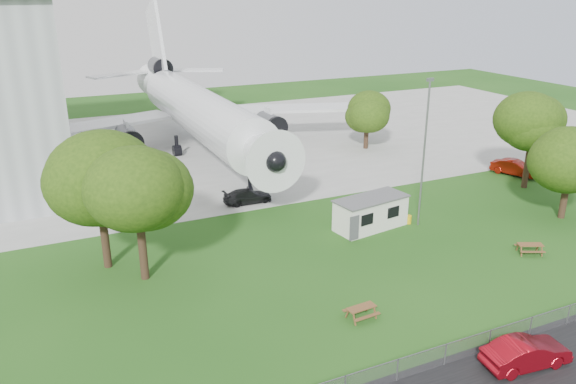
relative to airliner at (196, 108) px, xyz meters
name	(u,v)px	position (x,y,z in m)	size (l,w,h in m)	color
ground	(376,277)	(2.00, -35.86, -5.27)	(160.00, 160.00, 0.00)	#2F621E
concrete_apron	(209,145)	(2.00, 2.14, -5.25)	(120.00, 46.00, 0.03)	#B7B7B2
airliner	(196,108)	(0.00, 0.00, 0.00)	(46.36, 47.73, 17.69)	white
site_cabin	(371,213)	(6.26, -28.47, -3.96)	(6.92, 3.63, 2.62)	silver
picnic_west	(361,318)	(-1.58, -39.72, -5.27)	(1.80, 1.50, 0.76)	brown
picnic_east	(529,253)	(14.37, -37.52, -5.27)	(1.80, 1.50, 0.76)	brown
fence	(474,355)	(2.00, -45.36, -5.27)	(58.00, 0.04, 1.30)	gray
lamp_mast	(424,155)	(10.20, -29.66, 0.73)	(0.16, 0.16, 12.00)	slate
tree_west_big	(99,186)	(-14.32, -26.53, 0.75)	(8.11, 8.11, 10.09)	#382619
tree_west_small	(137,190)	(-12.28, -29.35, 1.06)	(6.55, 6.55, 9.63)	#382619
tree_east_front	(571,161)	(22.34, -33.54, -0.24)	(6.25, 6.25, 8.17)	#382619
tree_east_back	(534,123)	(25.54, -26.41, 1.23)	(6.71, 6.71, 9.87)	#382619
tree_far_apron	(367,114)	(19.03, -7.56, -1.01)	(6.03, 6.03, 7.28)	#382619
car_centre_sedan	(526,353)	(3.73, -47.16, -4.49)	(1.65, 4.73, 1.56)	maroon
car_ne_sedan	(515,168)	(27.61, -23.10, -4.48)	(1.68, 4.82, 1.59)	maroon
car_apron_van	(248,196)	(-0.86, -18.95, -4.62)	(1.82, 4.48, 1.30)	black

